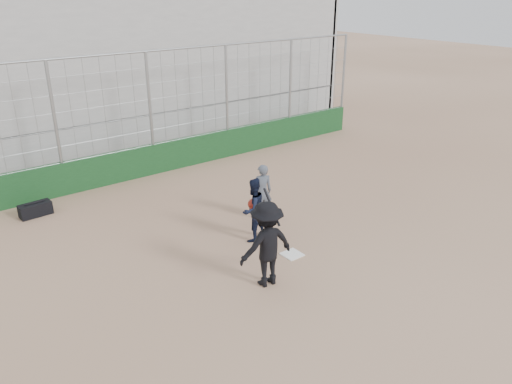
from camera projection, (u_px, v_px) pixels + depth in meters
ground at (292, 255)px, 11.80m from camera, size 90.00×90.00×0.00m
home_plate at (292, 254)px, 11.80m from camera, size 0.44×0.44×0.02m
backstop at (153, 146)px, 16.55m from camera, size 18.10×0.25×4.04m
bleachers at (91, 67)px, 19.40m from camera, size 20.25×6.70×6.98m
batter_at_plate at (267, 244)px, 10.34m from camera, size 1.28×0.85×2.02m
catcher_crouched at (253, 220)px, 12.31m from camera, size 0.93×0.81×1.11m
umpire at (262, 194)px, 13.41m from camera, size 0.65×0.53×1.39m
equipment_bag at (35, 209)px, 13.73m from camera, size 0.87×0.41×0.40m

